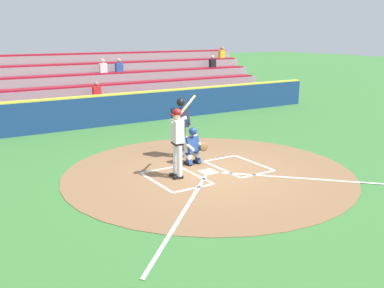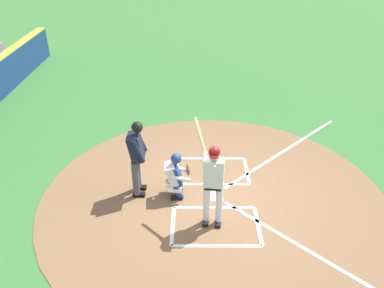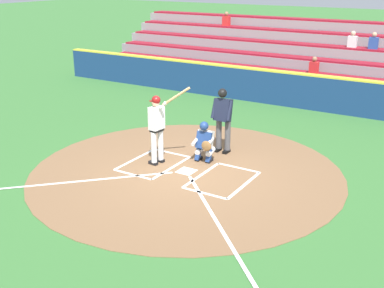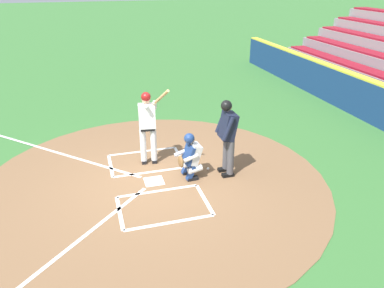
# 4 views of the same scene
# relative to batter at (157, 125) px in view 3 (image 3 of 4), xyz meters

# --- Properties ---
(ground_plane) EXTENTS (120.00, 120.00, 0.00)m
(ground_plane) POSITION_rel_batter_xyz_m (-0.94, 0.07, -1.10)
(ground_plane) COLOR #387033
(dirt_circle) EXTENTS (8.00, 8.00, 0.01)m
(dirt_circle) POSITION_rel_batter_xyz_m (-0.94, 0.07, -1.09)
(dirt_circle) COLOR brown
(dirt_circle) RESTS_ON ground
(home_plate_and_chalk) EXTENTS (7.93, 4.91, 0.01)m
(home_plate_and_chalk) POSITION_rel_batter_xyz_m (-0.94, 0.95, -1.08)
(home_plate_and_chalk) COLOR white
(home_plate_and_chalk) RESTS_ON dirt_circle
(batter) EXTENTS (1.00, 0.62, 2.13)m
(batter) POSITION_rel_batter_xyz_m (0.00, 0.00, 0.00)
(batter) COLOR white
(batter) RESTS_ON ground
(catcher) EXTENTS (0.62, 0.61, 1.13)m
(catcher) POSITION_rel_batter_xyz_m (-0.98, -0.79, -0.51)
(catcher) COLOR black
(catcher) RESTS_ON ground
(plate_umpire) EXTENTS (0.58, 0.41, 1.86)m
(plate_umpire) POSITION_rel_batter_xyz_m (-1.06, -1.66, -0.02)
(plate_umpire) COLOR #4C4C51
(plate_umpire) RESTS_ON ground
(baseball) EXTENTS (0.07, 0.07, 0.07)m
(baseball) POSITION_rel_batter_xyz_m (-0.76, -1.31, -1.06)
(baseball) COLOR white
(baseball) RESTS_ON ground
(backstop_wall) EXTENTS (22.00, 0.36, 1.31)m
(backstop_wall) POSITION_rel_batter_xyz_m (-0.94, -7.43, -0.45)
(backstop_wall) COLOR navy
(backstop_wall) RESTS_ON ground
(bleacher_stand) EXTENTS (20.00, 5.10, 3.00)m
(bleacher_stand) POSITION_rel_batter_xyz_m (-0.94, -11.25, -0.10)
(bleacher_stand) COLOR gray
(bleacher_stand) RESTS_ON ground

